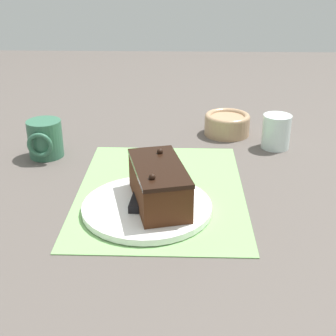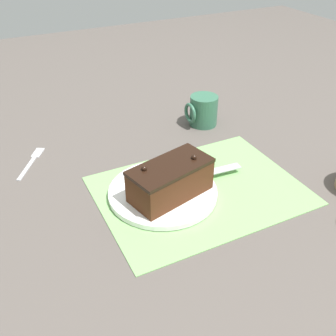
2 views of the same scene
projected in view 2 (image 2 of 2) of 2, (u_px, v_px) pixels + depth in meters
name	position (u px, v px, depth m)	size (l,w,h in m)	color
ground_plane	(200.00, 191.00, 0.91)	(3.00, 3.00, 0.00)	#544C47
placemat_woven	(200.00, 190.00, 0.91)	(0.46, 0.34, 0.00)	#7AB266
cake_plate	(163.00, 192.00, 0.89)	(0.25, 0.25, 0.01)	white
chocolate_cake	(170.00, 179.00, 0.85)	(0.20, 0.13, 0.09)	#472614
serving_knife	(177.00, 179.00, 0.91)	(0.25, 0.04, 0.01)	black
coffee_mug	(203.00, 111.00, 1.16)	(0.09, 0.08, 0.09)	#33664C
dessert_fork	(32.00, 160.00, 1.01)	(0.09, 0.14, 0.01)	#B7BABF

